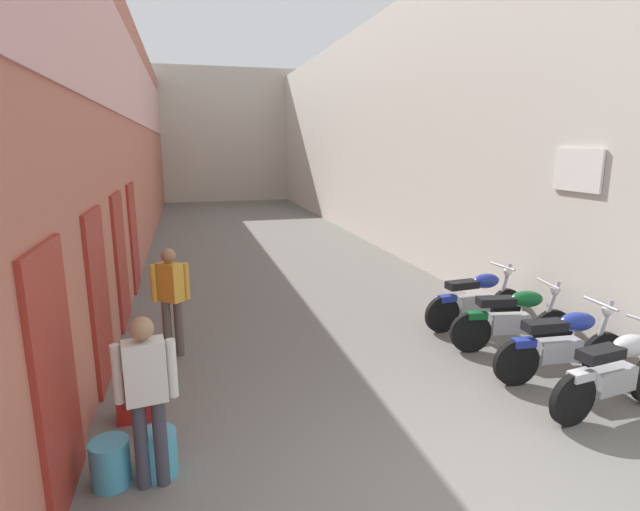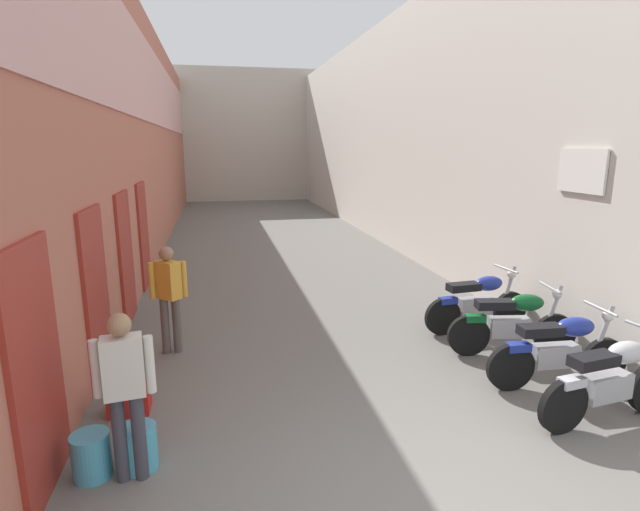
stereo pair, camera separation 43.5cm
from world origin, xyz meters
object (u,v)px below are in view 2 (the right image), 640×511
at_px(water_jug_beside_first, 139,447).
at_px(pedestrian_by_doorway, 125,385).
at_px(umbrella_leaning, 113,377).
at_px(water_jug_near_door, 91,455).
at_px(motorcycle_nearest, 611,379).
at_px(motorcycle_third, 513,322).
at_px(pedestrian_mid_alley, 169,292).
at_px(motorcycle_fourth, 478,301).
at_px(motorcycle_second, 560,349).
at_px(plastic_crate, 130,400).

bearing_deg(water_jug_beside_first, pedestrian_by_doorway, -105.13).
distance_m(pedestrian_by_doorway, umbrella_leaning, 0.78).
relative_size(pedestrian_by_doorway, umbrella_leaning, 1.63).
bearing_deg(water_jug_near_door, motorcycle_nearest, -1.88).
height_order(motorcycle_third, water_jug_beside_first, motorcycle_third).
height_order(motorcycle_nearest, water_jug_beside_first, motorcycle_nearest).
distance_m(pedestrian_mid_alley, water_jug_beside_first, 2.78).
bearing_deg(pedestrian_by_doorway, pedestrian_mid_alley, 87.38).
xyz_separation_m(motorcycle_third, motorcycle_fourth, (0.00, 0.97, 0.00)).
bearing_deg(motorcycle_nearest, motorcycle_third, 90.00).
bearing_deg(water_jug_near_door, pedestrian_by_doorway, -16.69).
bearing_deg(motorcycle_third, motorcycle_fourth, 89.99).
relative_size(motorcycle_nearest, motorcycle_second, 1.00).
distance_m(motorcycle_nearest, pedestrian_by_doorway, 4.92).
bearing_deg(motorcycle_nearest, motorcycle_second, 90.00).
bearing_deg(plastic_crate, motorcycle_second, -5.22).
xyz_separation_m(motorcycle_third, water_jug_near_door, (-5.26, -1.63, -0.29)).
bearing_deg(pedestrian_mid_alley, water_jug_near_door, -100.16).
distance_m(motorcycle_nearest, water_jug_near_door, 5.28).
bearing_deg(motorcycle_second, plastic_crate, 174.78).
distance_m(motorcycle_nearest, motorcycle_fourth, 2.78).
distance_m(motorcycle_nearest, water_jug_beside_first, 4.88).
relative_size(motorcycle_nearest, pedestrian_by_doorway, 1.17).
bearing_deg(water_jug_beside_first, motorcycle_fourth, 27.80).
bearing_deg(motorcycle_third, pedestrian_mid_alley, 167.07).
bearing_deg(motorcycle_fourth, pedestrian_mid_alley, 178.51).
xyz_separation_m(motorcycle_second, umbrella_leaning, (-5.15, -0.05, 0.18)).
height_order(pedestrian_by_doorway, water_jug_beside_first, pedestrian_by_doorway).
relative_size(pedestrian_mid_alley, plastic_crate, 3.57).
distance_m(motorcycle_second, pedestrian_by_doorway, 4.98).
height_order(water_jug_near_door, umbrella_leaning, umbrella_leaning).
distance_m(motorcycle_third, water_jug_beside_first, 5.13).
distance_m(motorcycle_second, motorcycle_third, 0.99).
xyz_separation_m(water_jug_beside_first, umbrella_leaning, (-0.28, 0.55, 0.47)).
distance_m(motorcycle_second, water_jug_near_door, 5.31).
distance_m(motorcycle_third, pedestrian_by_doorway, 5.22).
xyz_separation_m(motorcycle_third, pedestrian_by_doorway, (-4.90, -1.74, 0.42)).
bearing_deg(motorcycle_third, water_jug_beside_first, -161.88).
distance_m(motorcycle_third, pedestrian_mid_alley, 4.92).
distance_m(water_jug_beside_first, umbrella_leaning, 0.78).
xyz_separation_m(motorcycle_second, water_jug_beside_first, (-4.86, -0.60, -0.29)).
bearing_deg(plastic_crate, water_jug_beside_first, -76.81).
xyz_separation_m(motorcycle_nearest, water_jug_near_door, (-5.26, 0.17, -0.29)).
height_order(motorcycle_fourth, pedestrian_by_doorway, pedestrian_by_doorway).
relative_size(motorcycle_third, water_jug_beside_first, 4.38).
height_order(motorcycle_second, pedestrian_by_doorway, pedestrian_by_doorway).
distance_m(water_jug_near_door, umbrella_leaning, 0.77).
xyz_separation_m(motorcycle_fourth, water_jug_beside_first, (-4.86, -2.56, -0.29)).
bearing_deg(motorcycle_third, motorcycle_nearest, -90.00).
height_order(pedestrian_mid_alley, umbrella_leaning, pedestrian_mid_alley).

